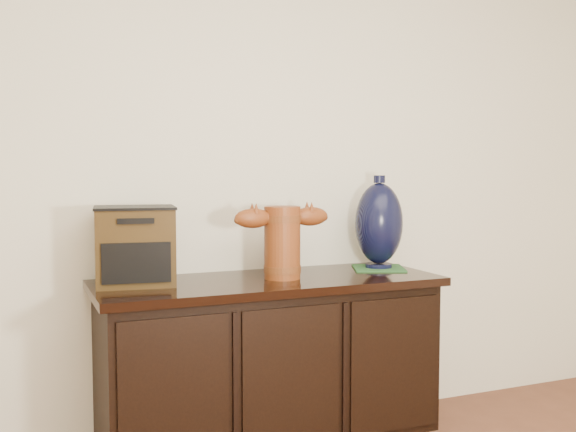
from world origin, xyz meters
name	(u,v)px	position (x,y,z in m)	size (l,w,h in m)	color
sideboard	(269,364)	(0.00, 2.23, 0.39)	(1.46, 0.56, 0.75)	black
terracotta_vessel	(282,238)	(0.06, 2.21, 0.93)	(0.43, 0.16, 0.31)	brown
tv_radio	(135,246)	(-0.54, 2.30, 0.91)	(0.35, 0.30, 0.32)	#39270E
green_mat	(379,268)	(0.58, 2.29, 0.76)	(0.23, 0.23, 0.01)	#295B29
lamp_base	(379,224)	(0.58, 2.29, 0.97)	(0.29, 0.29, 0.43)	black
spray_can	(286,252)	(0.16, 2.42, 0.84)	(0.06, 0.06, 0.17)	#520E17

